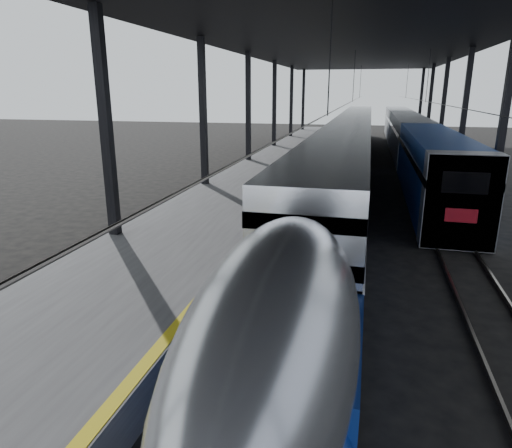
% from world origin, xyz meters
% --- Properties ---
extents(ground, '(160.00, 160.00, 0.00)m').
position_xyz_m(ground, '(0.00, 0.00, 0.00)').
color(ground, black).
rests_on(ground, ground).
extents(platform, '(6.00, 80.00, 1.00)m').
position_xyz_m(platform, '(-3.50, 20.00, 0.50)').
color(platform, '#4C4C4F').
rests_on(platform, ground).
extents(yellow_strip, '(0.30, 80.00, 0.01)m').
position_xyz_m(yellow_strip, '(-0.70, 20.00, 1.00)').
color(yellow_strip, gold).
rests_on(yellow_strip, platform).
extents(rails, '(6.52, 80.00, 0.16)m').
position_xyz_m(rails, '(4.50, 20.00, 0.08)').
color(rails, slate).
rests_on(rails, ground).
extents(canopy, '(18.00, 75.00, 9.47)m').
position_xyz_m(canopy, '(1.90, 20.00, 9.12)').
color(canopy, black).
rests_on(canopy, ground).
extents(tgv_train, '(2.90, 65.20, 4.16)m').
position_xyz_m(tgv_train, '(2.00, 24.47, 1.94)').
color(tgv_train, silver).
rests_on(tgv_train, ground).
extents(second_train, '(2.83, 56.05, 3.90)m').
position_xyz_m(second_train, '(7.00, 36.05, 1.98)').
color(second_train, navy).
rests_on(second_train, ground).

